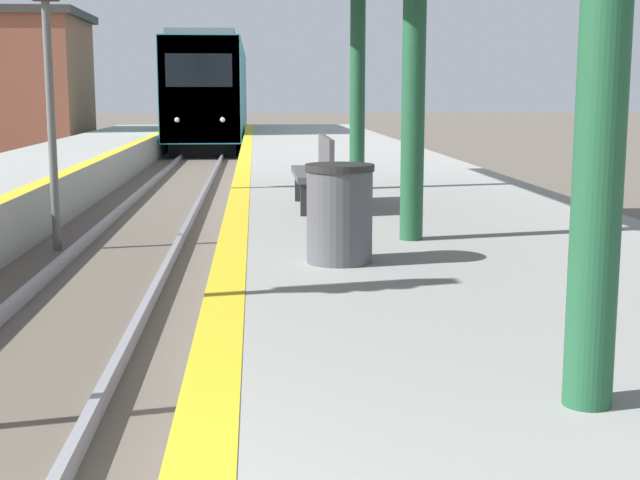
{
  "coord_description": "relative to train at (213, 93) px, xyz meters",
  "views": [
    {
      "loc": [
        1.89,
        -1.75,
        2.33
      ],
      "look_at": [
        3.45,
        19.72,
        -1.25
      ],
      "focal_mm": 50.0,
      "sensor_mm": 36.0,
      "label": 1
    }
  ],
  "objects": [
    {
      "name": "train",
      "position": [
        0.0,
        0.0,
        0.0
      ],
      "size": [
        2.83,
        21.21,
        4.52
      ],
      "color": "black",
      "rests_on": "ground"
    },
    {
      "name": "signal_mid",
      "position": [
        -1.07,
        -28.3,
        0.85
      ],
      "size": [
        0.36,
        0.31,
        4.51
      ],
      "color": "#595959",
      "rests_on": "ground"
    },
    {
      "name": "trash_bin",
      "position": [
        2.61,
        -33.94,
        -1.01
      ],
      "size": [
        0.6,
        0.6,
        0.86
      ],
      "color": "#4C4C51",
      "rests_on": "platform_right"
    },
    {
      "name": "bench",
      "position": [
        2.67,
        -30.22,
        -0.96
      ],
      "size": [
        0.44,
        1.85,
        0.92
      ],
      "color": "#4C4C51",
      "rests_on": "platform_right"
    }
  ]
}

